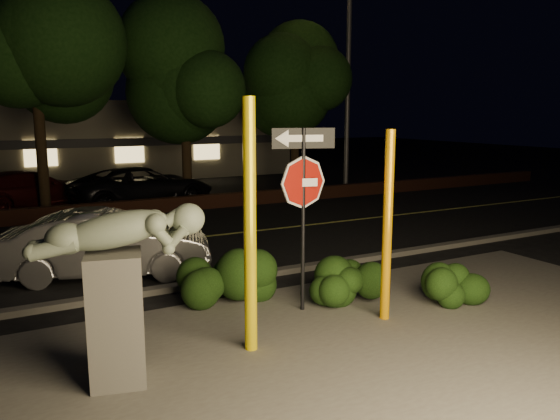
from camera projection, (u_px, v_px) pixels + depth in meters
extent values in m
plane|color=black|center=(141.00, 222.00, 17.31)|extent=(90.00, 90.00, 0.00)
cube|color=#4C4944|center=(336.00, 355.00, 7.76)|extent=(14.00, 6.00, 0.02)
cube|color=black|center=(169.00, 241.00, 14.70)|extent=(80.00, 8.00, 0.01)
cube|color=#CECD52|center=(169.00, 240.00, 14.70)|extent=(80.00, 0.12, 0.00)
cube|color=#4C4944|center=(229.00, 279.00, 11.14)|extent=(80.00, 0.25, 0.12)
cube|color=#442116|center=(131.00, 208.00, 18.39)|extent=(40.00, 0.35, 0.50)
cube|color=black|center=(100.00, 193.00, 23.38)|extent=(40.00, 12.00, 0.01)
cube|color=slate|center=(71.00, 139.00, 29.96)|extent=(22.00, 10.00, 4.00)
cube|color=#333338|center=(86.00, 143.00, 25.54)|extent=(22.00, 0.20, 0.40)
cube|color=#FFD87F|center=(40.00, 153.00, 24.72)|extent=(1.40, 0.08, 1.20)
cube|color=#FFD87F|center=(129.00, 150.00, 26.58)|extent=(1.40, 0.08, 1.20)
cube|color=#FFD87F|center=(207.00, 148.00, 28.45)|extent=(1.40, 0.08, 1.20)
cylinder|color=black|center=(41.00, 151.00, 18.54)|extent=(0.36, 0.36, 4.25)
ellipsoid|color=black|center=(32.00, 30.00, 17.85)|extent=(5.20, 5.20, 4.68)
cylinder|color=black|center=(186.00, 151.00, 20.55)|extent=(0.36, 0.36, 4.00)
ellipsoid|color=black|center=(183.00, 50.00, 19.90)|extent=(4.80, 4.80, 4.32)
cylinder|color=black|center=(295.00, 147.00, 23.32)|extent=(0.36, 0.36, 3.90)
ellipsoid|color=black|center=(295.00, 63.00, 22.70)|extent=(4.40, 4.40, 3.96)
cylinder|color=yellow|center=(250.00, 228.00, 7.64)|extent=(0.18, 0.18, 3.64)
cylinder|color=#E69905|center=(387.00, 227.00, 8.87)|extent=(0.16, 0.16, 3.16)
cylinder|color=black|center=(303.00, 222.00, 9.27)|extent=(0.07, 0.07, 3.17)
cube|color=white|center=(303.00, 182.00, 9.15)|extent=(0.47, 0.16, 0.14)
cube|color=black|center=(304.00, 138.00, 9.02)|extent=(1.04, 0.33, 0.34)
cube|color=white|center=(304.00, 138.00, 9.02)|extent=(0.66, 0.21, 0.14)
cube|color=#4C4944|center=(116.00, 319.00, 6.85)|extent=(0.81, 0.81, 1.71)
sphere|color=#616C5C|center=(188.00, 219.00, 6.86)|extent=(0.40, 0.40, 0.40)
ellipsoid|color=black|center=(226.00, 273.00, 10.00)|extent=(2.09, 1.19, 1.03)
ellipsoid|color=black|center=(343.00, 278.00, 9.77)|extent=(1.72, 1.33, 1.00)
ellipsoid|color=black|center=(454.00, 279.00, 9.89)|extent=(1.45, 1.15, 0.88)
cylinder|color=#49494E|center=(348.00, 73.00, 22.46)|extent=(0.20, 0.20, 10.07)
imported|color=#A2A2A6|center=(108.00, 244.00, 11.40)|extent=(4.48, 2.67, 1.40)
imported|color=#3A0B0C|center=(30.00, 189.00, 19.64)|extent=(5.12, 3.44, 1.38)
imported|color=black|center=(143.00, 186.00, 20.24)|extent=(5.46, 3.02, 1.45)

